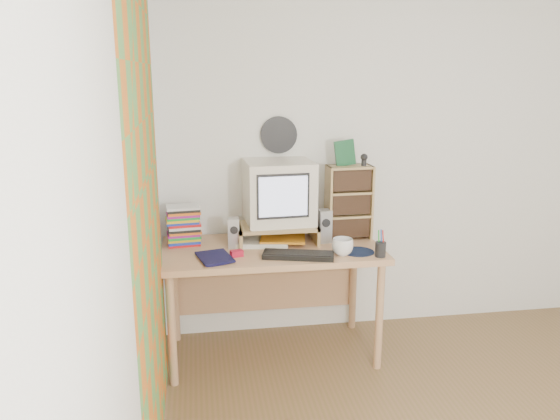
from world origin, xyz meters
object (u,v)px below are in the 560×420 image
object	(u,v)px
keyboard	(298,255)
cd_rack	(349,202)
mug	(343,247)
desk	(270,264)
crt_monitor	(279,193)
diary	(200,258)
dvd_stack	(183,223)

from	to	relation	value
keyboard	cd_rack	distance (m)	0.58
keyboard	mug	world-z (taller)	mug
desk	keyboard	distance (m)	0.35
crt_monitor	mug	bearing A→B (deg)	-50.52
crt_monitor	diary	xyz separation A→B (m)	(-0.53, -0.35, -0.30)
crt_monitor	dvd_stack	bearing A→B (deg)	176.73
desk	dvd_stack	distance (m)	0.63
crt_monitor	cd_rack	bearing A→B (deg)	-5.94
desk	diary	bearing A→B (deg)	-150.38
cd_rack	desk	bearing A→B (deg)	-174.79
desk	cd_rack	bearing A→B (deg)	6.92
dvd_stack	mug	bearing A→B (deg)	-26.54
dvd_stack	crt_monitor	bearing A→B (deg)	-5.81
crt_monitor	keyboard	size ratio (longest dim) A/B	1.00
desk	mug	world-z (taller)	mug
cd_rack	diary	size ratio (longest dim) A/B	2.18
dvd_stack	mug	xyz separation A→B (m)	(0.97, -0.36, -0.09)
crt_monitor	diary	world-z (taller)	crt_monitor
desk	dvd_stack	world-z (taller)	dvd_stack
cd_rack	mug	distance (m)	0.42
desk	crt_monitor	xyz separation A→B (m)	(0.07, 0.09, 0.46)
keyboard	dvd_stack	distance (m)	0.79
dvd_stack	diary	size ratio (longest dim) A/B	1.29
diary	dvd_stack	bearing A→B (deg)	91.55
cd_rack	mug	size ratio (longest dim) A/B	3.73
keyboard	dvd_stack	size ratio (longest dim) A/B	1.48
mug	crt_monitor	bearing A→B (deg)	132.83
crt_monitor	diary	size ratio (longest dim) A/B	1.90
desk	keyboard	world-z (taller)	keyboard
keyboard	cd_rack	size ratio (longest dim) A/B	0.87
keyboard	dvd_stack	world-z (taller)	dvd_stack
dvd_stack	cd_rack	size ratio (longest dim) A/B	0.59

